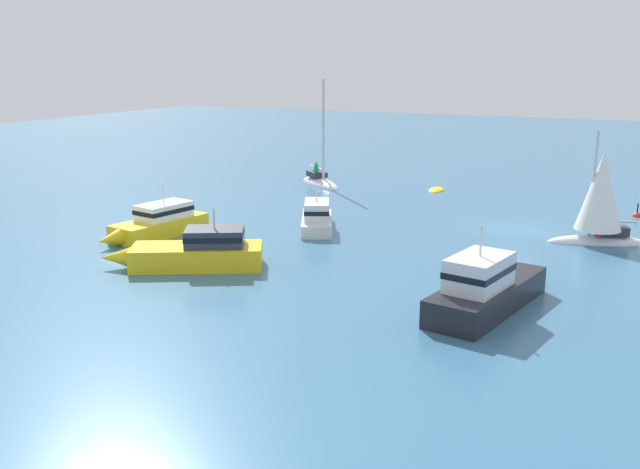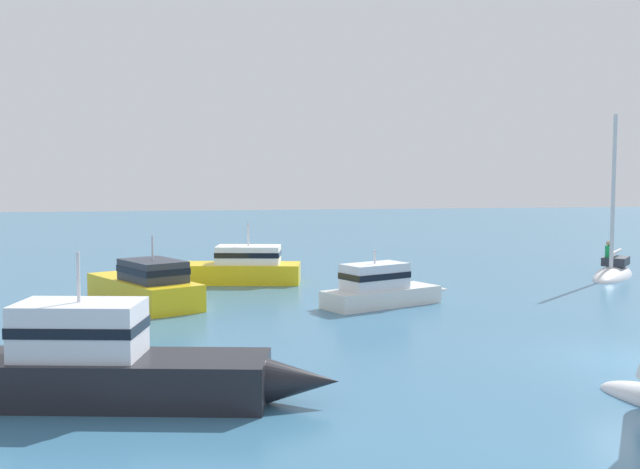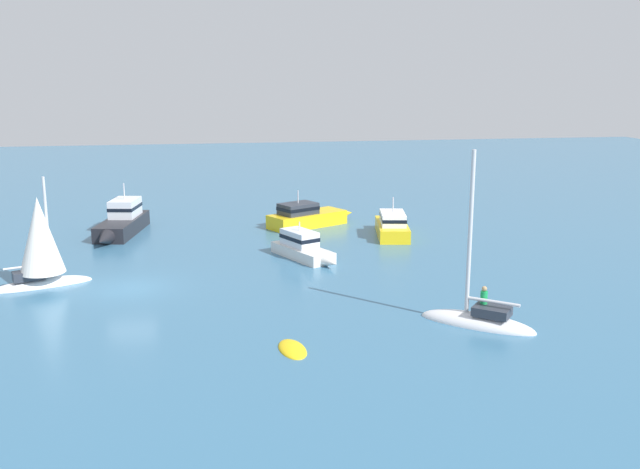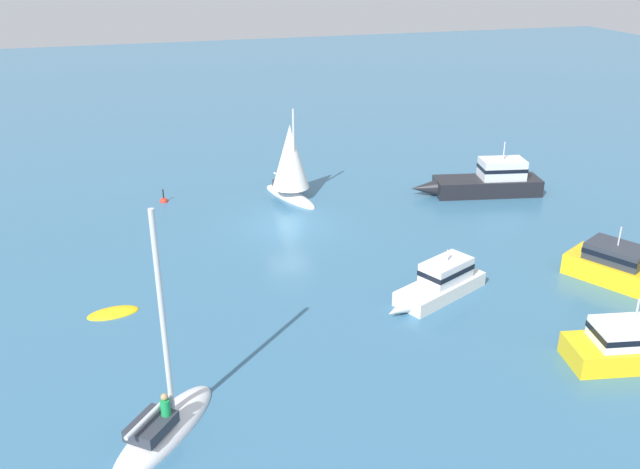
% 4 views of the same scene
% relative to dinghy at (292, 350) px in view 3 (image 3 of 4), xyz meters
% --- Properties ---
extents(ground_plane, '(160.00, 160.00, 0.00)m').
position_rel_dinghy_xyz_m(ground_plane, '(7.29, -9.83, 0.00)').
color(ground_plane, teal).
extents(dinghy, '(1.33, 2.35, 0.39)m').
position_rel_dinghy_xyz_m(dinghy, '(0.00, 0.00, 0.00)').
color(dinghy, yellow).
rests_on(dinghy, ground).
extents(motor_cruiser, '(3.57, 5.83, 2.21)m').
position_rel_dinghy_xyz_m(motor_cruiser, '(-2.61, -14.56, 0.68)').
color(motor_cruiser, silver).
rests_on(motor_cruiser, ground).
extents(launch, '(7.21, 4.90, 2.77)m').
position_rel_dinghy_xyz_m(launch, '(-4.37, -23.71, 0.74)').
color(launch, yellow).
rests_on(launch, ground).
extents(motor_cruiser_1, '(2.99, 6.87, 2.79)m').
position_rel_dinghy_xyz_m(motor_cruiser_1, '(-9.67, -19.65, 0.73)').
color(motor_cruiser_1, yellow).
rests_on(motor_cruiser_1, ground).
extents(sloop, '(5.29, 3.00, 6.28)m').
position_rel_dinghy_xyz_m(sloop, '(11.88, -11.14, 2.17)').
color(sloop, white).
rests_on(sloop, ground).
extents(ketch, '(5.08, 4.58, 8.38)m').
position_rel_dinghy_xyz_m(ketch, '(-8.64, -1.52, 0.19)').
color(ketch, white).
rests_on(ketch, ground).
extents(powerboat, '(3.39, 8.54, 3.46)m').
position_rel_dinghy_xyz_m(powerboat, '(8.97, -23.46, 0.87)').
color(powerboat, black).
rests_on(powerboat, ground).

